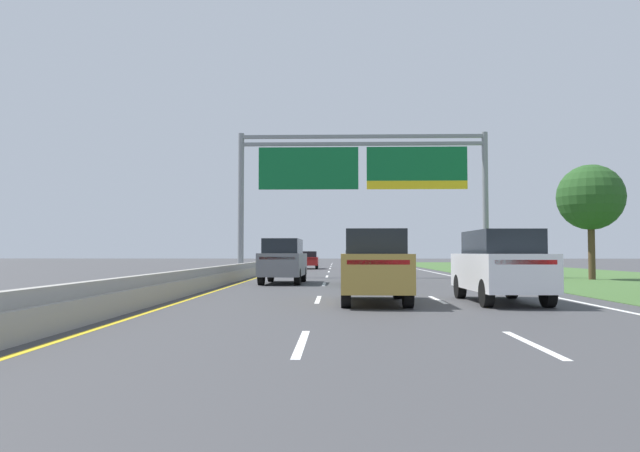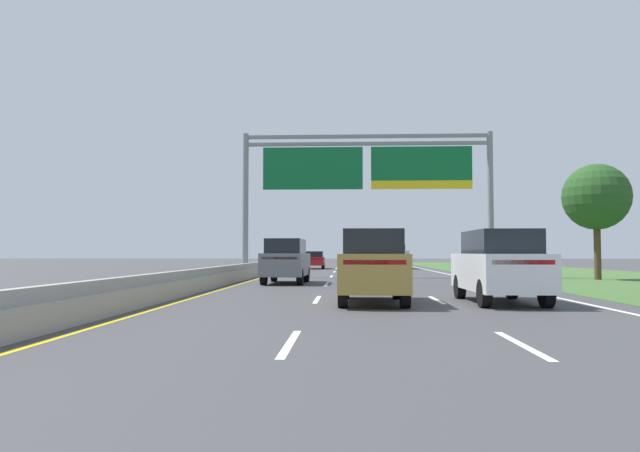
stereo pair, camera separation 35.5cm
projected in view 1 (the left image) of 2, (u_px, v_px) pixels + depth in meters
The scene contains 12 objects.
ground_plane at pixel (359, 278), 34.11m from camera, with size 220.00×220.00×0.00m, color #3D3D3F.
lane_striping at pixel (359, 279), 33.65m from camera, with size 11.96×106.00×0.01m.
grass_verge_right at pixel (607, 278), 33.73m from camera, with size 14.00×110.00×0.02m, color #3D602D.
median_barrier_concrete at pixel (243, 272), 34.30m from camera, with size 0.60×110.00×0.85m.
overhead_sign_gantry at pixel (362, 174), 36.07m from camera, with size 15.06×0.42×8.70m.
pickup_truck_silver at pixel (389, 257), 54.74m from camera, with size 2.06×5.42×2.20m.
car_red_left_lane_sedan at pixel (308, 260), 54.07m from camera, with size 1.88×4.43×1.57m.
car_gold_centre_lane_suv at pixel (374, 265), 17.49m from camera, with size 1.97×4.73×2.11m.
car_darkgreen_centre_lane_sedan at pixel (364, 267), 26.85m from camera, with size 1.94×4.45×1.57m.
car_white_right_lane_suv at pixel (500, 265), 17.61m from camera, with size 1.97×4.73×2.11m.
car_grey_left_lane_suv at pixel (283, 260), 28.54m from camera, with size 2.02×4.75×2.11m.
roadside_tree_mid at pixel (591, 198), 32.41m from camera, with size 3.54×3.54×6.23m.
Camera 1 is at (-1.29, 0.75, 1.47)m, focal length 33.71 mm.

